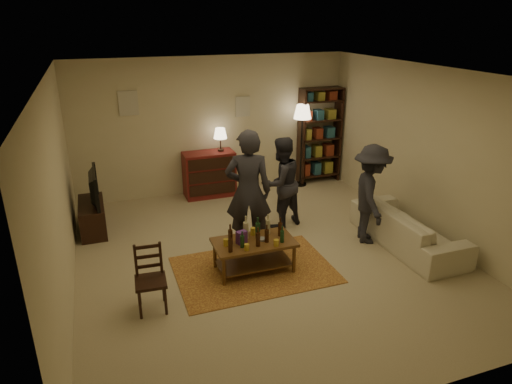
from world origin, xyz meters
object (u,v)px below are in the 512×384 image
tv_stand (92,210)px  person_by_sofa (371,194)px  sofa (408,227)px  person_right (281,183)px  coffee_table (254,245)px  person_left (248,191)px  dresser (210,173)px  bookshelf (319,135)px  floor_lamp (302,118)px  dining_chair (150,276)px

tv_stand → person_by_sofa: size_ratio=0.67×
sofa → person_right: size_ratio=1.33×
coffee_table → person_left: 0.86m
coffee_table → dresser: size_ratio=0.84×
bookshelf → sofa: 3.26m
floor_lamp → person_left: person_left is taller
coffee_table → dresser: (0.14, 3.04, 0.07)m
person_right → person_by_sofa: bearing=120.7°
person_by_sofa → person_right: bearing=69.0°
person_left → person_by_sofa: 1.93m
person_right → person_by_sofa: 1.48m
coffee_table → sofa: 2.54m
dresser → person_left: bearing=-89.9°
dresser → person_right: 1.97m
person_by_sofa → person_left: bearing=99.3°
dresser → person_right: (0.79, -1.78, 0.31)m
dining_chair → person_right: (2.41, 1.66, 0.34)m
person_left → person_by_sofa: (1.89, -0.38, -0.16)m
dresser → sofa: (2.39, -3.11, -0.17)m
person_left → dresser: bearing=-71.1°
dresser → person_by_sofa: (1.89, -2.77, 0.32)m
dining_chair → dresser: dresser is taller
tv_stand → bookshelf: bearing=11.8°
dining_chair → tv_stand: size_ratio=0.81×
coffee_table → floor_lamp: (2.10, 2.97, 1.05)m
bookshelf → coffee_table: bearing=-129.8°
coffee_table → person_left: (0.15, 0.65, 0.54)m
person_left → tv_stand: bearing=-14.3°
dining_chair → person_right: person_right is taller
coffee_table → tv_stand: bearing=134.9°
dresser → floor_lamp: bearing=-1.9°
person_left → bookshelf: bearing=-116.0°
sofa → coffee_table: bearing=88.2°
person_right → person_by_sofa: person_by_sofa is taller
coffee_table → dresser: 3.04m
dresser → person_by_sofa: bearing=-55.6°
floor_lamp → tv_stand: bearing=-168.6°
coffee_table → floor_lamp: size_ratio=0.66×
person_by_sofa → coffee_table: bearing=118.3°
bookshelf → person_right: bookshelf is taller
bookshelf → person_right: size_ratio=1.29×
coffee_table → bookshelf: bookshelf is taller
dining_chair → floor_lamp: floor_lamp is taller
tv_stand → sofa: tv_stand is taller
floor_lamp → person_by_sofa: size_ratio=1.08×
bookshelf → floor_lamp: bookshelf is taller
bookshelf → person_left: 3.45m
bookshelf → person_left: size_ratio=1.06×
dining_chair → sofa: dining_chair is taller
tv_stand → floor_lamp: bearing=11.4°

